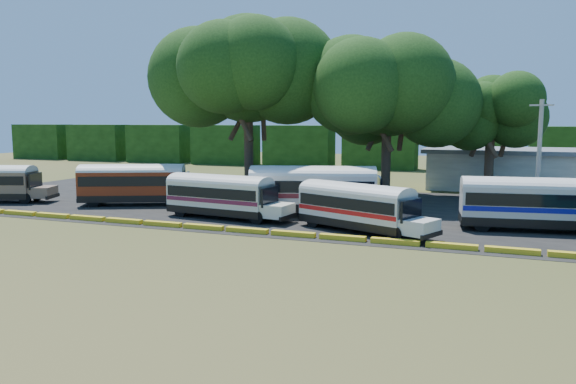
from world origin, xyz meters
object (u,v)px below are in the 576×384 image
(bus_cream_west, at_px, (222,194))
(bus_white_red, at_px, (358,204))
(bus_red, at_px, (136,182))
(tree_west, at_px, (248,69))

(bus_cream_west, distance_m, bus_white_red, 10.05)
(bus_red, height_order, tree_west, tree_west)
(bus_red, bearing_deg, bus_cream_west, -42.11)
(tree_west, bearing_deg, bus_red, -130.40)
(tree_west, bearing_deg, bus_cream_west, -75.06)
(bus_white_red, bearing_deg, tree_west, 159.83)
(bus_cream_west, relative_size, tree_west, 0.60)
(bus_cream_west, bearing_deg, tree_west, 111.62)
(bus_cream_west, bearing_deg, bus_white_red, -0.34)
(bus_red, xyz_separation_m, bus_cream_west, (9.32, -2.98, -0.17))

